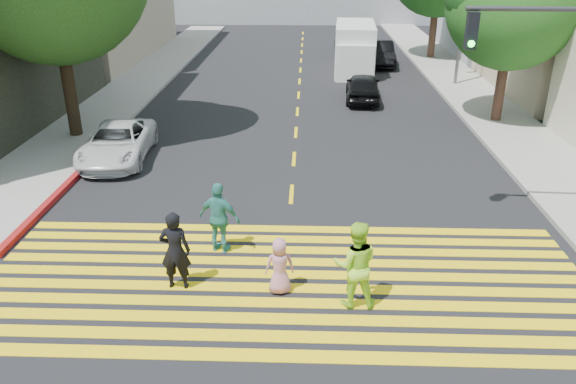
# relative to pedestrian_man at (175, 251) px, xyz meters

# --- Properties ---
(ground) EXTENTS (120.00, 120.00, 0.00)m
(ground) POSITION_rel_pedestrian_man_xyz_m (2.32, -0.98, -0.90)
(ground) COLOR black
(sidewalk_left) EXTENTS (3.00, 40.00, 0.15)m
(sidewalk_left) POSITION_rel_pedestrian_man_xyz_m (-6.18, 21.02, -0.82)
(sidewalk_left) COLOR gray
(sidewalk_left) RESTS_ON ground
(sidewalk_right) EXTENTS (3.00, 60.00, 0.15)m
(sidewalk_right) POSITION_rel_pedestrian_man_xyz_m (10.82, 14.02, -0.82)
(sidewalk_right) COLOR gray
(sidewalk_right) RESTS_ON ground
(curb_red) EXTENTS (0.20, 8.00, 0.16)m
(curb_red) POSITION_rel_pedestrian_man_xyz_m (-4.58, 5.02, -0.82)
(curb_red) COLOR maroon
(curb_red) RESTS_ON ground
(crosswalk) EXTENTS (13.40, 5.30, 0.01)m
(crosswalk) POSITION_rel_pedestrian_man_xyz_m (2.32, 0.30, -0.89)
(crosswalk) COLOR yellow
(crosswalk) RESTS_ON ground
(lane_line) EXTENTS (0.12, 34.40, 0.01)m
(lane_line) POSITION_rel_pedestrian_man_xyz_m (2.32, 21.52, -0.89)
(lane_line) COLOR yellow
(lane_line) RESTS_ON ground
(pedestrian_man) EXTENTS (0.66, 0.44, 1.80)m
(pedestrian_man) POSITION_rel_pedestrian_man_xyz_m (0.00, 0.00, 0.00)
(pedestrian_man) COLOR black
(pedestrian_man) RESTS_ON ground
(pedestrian_woman) EXTENTS (0.92, 0.72, 1.89)m
(pedestrian_woman) POSITION_rel_pedestrian_man_xyz_m (3.77, -0.51, 0.05)
(pedestrian_woman) COLOR #ACED30
(pedestrian_woman) RESTS_ON ground
(pedestrian_child) EXTENTS (0.68, 0.50, 1.27)m
(pedestrian_child) POSITION_rel_pedestrian_man_xyz_m (2.22, -0.11, -0.26)
(pedestrian_child) COLOR #BA7489
(pedestrian_child) RESTS_ON ground
(pedestrian_extra) EXTENTS (1.13, 0.75, 1.78)m
(pedestrian_extra) POSITION_rel_pedestrian_man_xyz_m (0.71, 1.59, -0.01)
(pedestrian_extra) COLOR teal
(pedestrian_extra) RESTS_ON ground
(white_sedan) EXTENTS (2.33, 4.56, 1.23)m
(white_sedan) POSITION_rel_pedestrian_man_xyz_m (-3.73, 7.76, -0.28)
(white_sedan) COLOR silver
(white_sedan) RESTS_ON ground
(dark_car_near) EXTENTS (1.80, 3.99, 1.33)m
(dark_car_near) POSITION_rel_pedestrian_man_xyz_m (5.38, 16.03, -0.23)
(dark_car_near) COLOR black
(dark_car_near) RESTS_ON ground
(silver_car) EXTENTS (2.70, 5.02, 1.38)m
(silver_car) POSITION_rel_pedestrian_man_xyz_m (5.85, 28.39, -0.21)
(silver_car) COLOR gray
(silver_car) RESTS_ON ground
(dark_car_parked) EXTENTS (1.59, 4.42, 1.45)m
(dark_car_parked) POSITION_rel_pedestrian_man_xyz_m (7.15, 24.62, -0.17)
(dark_car_parked) COLOR black
(dark_car_parked) RESTS_ON ground
(white_van) EXTENTS (2.48, 5.86, 2.71)m
(white_van) POSITION_rel_pedestrian_man_xyz_m (5.43, 22.50, 0.39)
(white_van) COLOR silver
(white_van) RESTS_ON ground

